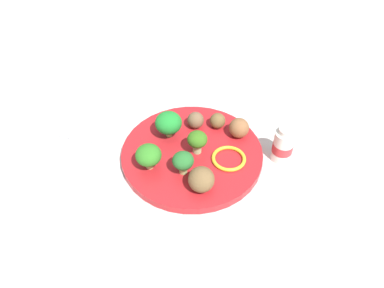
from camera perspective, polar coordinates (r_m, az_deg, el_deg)
ground_plane at (r=0.78m, az=-0.00°, el=-1.89°), size 4.00×4.00×0.00m
plate at (r=0.77m, az=-0.00°, el=-1.48°), size 0.28×0.28×0.02m
broccoli_floret_center at (r=0.77m, az=-3.49°, el=3.12°), size 0.05×0.05×0.06m
broccoli_floret_mid_left at (r=0.74m, az=0.79°, el=0.64°), size 0.04×0.04×0.05m
broccoli_floret_mid_right at (r=0.72m, az=-6.44°, el=-1.67°), size 0.05×0.05×0.05m
broccoli_floret_near_rim at (r=0.70m, az=-1.33°, el=-2.55°), size 0.04×0.04×0.05m
meatball_back_left at (r=0.68m, az=1.38°, el=-5.25°), size 0.05×0.05×0.05m
meatball_front_left at (r=0.81m, az=3.79°, el=3.45°), size 0.03×0.03×0.03m
meatball_far_rim at (r=0.81m, az=0.44°, el=3.55°), size 0.03×0.03×0.03m
meatball_mid_left at (r=0.79m, az=6.95°, el=2.37°), size 0.04×0.04×0.04m
pepper_ring_near_rim at (r=0.75m, az=5.45°, el=-2.14°), size 0.07×0.07×0.01m
napkin at (r=0.83m, az=-16.85°, el=-0.05°), size 0.18×0.14×0.01m
fork at (r=0.82m, az=-17.88°, el=-0.57°), size 0.12×0.04×0.01m
knife at (r=0.84m, az=-16.86°, el=1.14°), size 0.15×0.04×0.01m
yogurt_bottle at (r=0.77m, az=13.30°, el=-0.20°), size 0.04×0.04×0.08m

